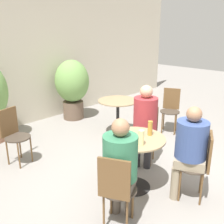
% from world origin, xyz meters
% --- Properties ---
extents(ground_plane, '(20.00, 20.00, 0.00)m').
position_xyz_m(ground_plane, '(0.00, 0.00, 0.00)').
color(ground_plane, gray).
extents(storefront_wall, '(10.00, 0.06, 3.00)m').
position_xyz_m(storefront_wall, '(0.00, 3.37, 1.50)').
color(storefront_wall, beige).
rests_on(storefront_wall, ground_plane).
extents(cafe_table_near, '(0.78, 0.78, 0.71)m').
position_xyz_m(cafe_table_near, '(-0.22, 0.12, 0.54)').
color(cafe_table_near, black).
rests_on(cafe_table_near, ground_plane).
extents(cafe_table_far, '(0.76, 0.76, 0.71)m').
position_xyz_m(cafe_table_far, '(0.92, 1.46, 0.53)').
color(cafe_table_far, black).
rests_on(cafe_table_far, ground_plane).
extents(bistro_chair_0, '(0.43, 0.42, 0.87)m').
position_xyz_m(bistro_chair_0, '(-0.94, -0.23, 0.52)').
color(bistro_chair_0, '#42382D').
rests_on(bistro_chair_0, ground_plane).
extents(bistro_chair_1, '(0.42, 0.43, 0.87)m').
position_xyz_m(bistro_chair_1, '(0.14, -0.60, 0.52)').
color(bistro_chair_1, '#42382D').
rests_on(bistro_chair_1, ground_plane).
extents(bistro_chair_2, '(0.43, 0.42, 0.87)m').
position_xyz_m(bistro_chair_2, '(0.51, 0.48, 0.52)').
color(bistro_chair_2, '#42382D').
rests_on(bistro_chair_2, ground_plane).
extents(bistro_chair_3, '(0.43, 0.42, 0.87)m').
position_xyz_m(bistro_chair_3, '(1.84, 0.86, 0.52)').
color(bistro_chair_3, '#42382D').
rests_on(bistro_chair_3, ground_plane).
extents(bistro_chair_4, '(0.40, 0.41, 0.87)m').
position_xyz_m(bistro_chair_4, '(-0.97, 1.90, 0.52)').
color(bistro_chair_4, '#42382D').
rests_on(bistro_chair_4, ground_plane).
extents(seated_person_0, '(0.44, 0.42, 1.20)m').
position_xyz_m(seated_person_0, '(-0.81, -0.17, 0.71)').
color(seated_person_0, brown).
rests_on(seated_person_0, ground_plane).
extents(seated_person_1, '(0.44, 0.46, 1.19)m').
position_xyz_m(seated_person_1, '(0.08, -0.47, 0.70)').
color(seated_person_1, gray).
rests_on(seated_person_1, ground_plane).
extents(seated_person_2, '(0.43, 0.42, 1.25)m').
position_xyz_m(seated_person_2, '(0.38, 0.42, 0.73)').
color(seated_person_2, '#2D2D33').
rests_on(seated_person_2, ground_plane).
extents(beer_glass_0, '(0.06, 0.06, 0.19)m').
position_xyz_m(beer_glass_0, '(-0.02, 0.04, 0.81)').
color(beer_glass_0, '#B28433').
rests_on(beer_glass_0, cafe_table_near).
extents(beer_glass_1, '(0.06, 0.06, 0.15)m').
position_xyz_m(beer_glass_1, '(-0.34, 0.30, 0.79)').
color(beer_glass_1, beige).
rests_on(beer_glass_1, cafe_table_near).
extents(beer_glass_2, '(0.07, 0.07, 0.19)m').
position_xyz_m(beer_glass_2, '(-0.33, -0.06, 0.81)').
color(beer_glass_2, beige).
rests_on(beer_glass_2, cafe_table_near).
extents(potted_plant_1, '(0.76, 0.76, 1.35)m').
position_xyz_m(potted_plant_1, '(0.96, 2.89, 0.79)').
color(potted_plant_1, brown).
rests_on(potted_plant_1, ground_plane).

